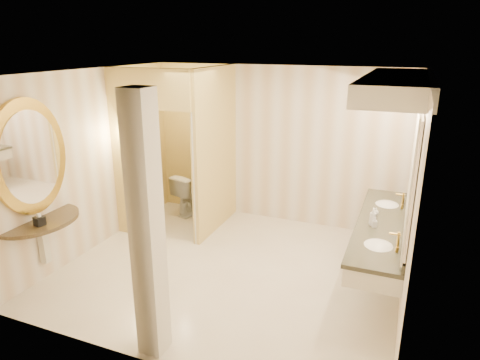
# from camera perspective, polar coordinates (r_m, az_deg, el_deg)

# --- Properties ---
(floor) EXTENTS (4.50, 4.50, 0.00)m
(floor) POSITION_cam_1_polar(r_m,az_deg,el_deg) (6.18, -1.27, -11.75)
(floor) COLOR silver
(floor) RESTS_ON ground
(ceiling) EXTENTS (4.50, 4.50, 0.00)m
(ceiling) POSITION_cam_1_polar(r_m,az_deg,el_deg) (5.37, -1.47, 14.09)
(ceiling) COLOR silver
(ceiling) RESTS_ON wall_back
(wall_back) EXTENTS (4.50, 0.02, 2.70)m
(wall_back) POSITION_cam_1_polar(r_m,az_deg,el_deg) (7.44, 4.78, 4.62)
(wall_back) COLOR silver
(wall_back) RESTS_ON floor
(wall_front) EXTENTS (4.50, 0.02, 2.70)m
(wall_front) POSITION_cam_1_polar(r_m,az_deg,el_deg) (4.01, -12.89, -7.89)
(wall_front) COLOR silver
(wall_front) RESTS_ON floor
(wall_left) EXTENTS (0.02, 4.00, 2.70)m
(wall_left) POSITION_cam_1_polar(r_m,az_deg,el_deg) (6.81, -19.03, 2.42)
(wall_left) COLOR silver
(wall_left) RESTS_ON floor
(wall_right) EXTENTS (0.02, 4.00, 2.70)m
(wall_right) POSITION_cam_1_polar(r_m,az_deg,el_deg) (5.21, 22.02, -2.61)
(wall_right) COLOR silver
(wall_right) RESTS_ON floor
(toilet_closet) EXTENTS (1.50, 1.55, 2.70)m
(toilet_closet) POSITION_cam_1_polar(r_m,az_deg,el_deg) (6.93, -6.63, 3.87)
(toilet_closet) COLOR #F4D87F
(toilet_closet) RESTS_ON floor
(wall_sconce) EXTENTS (0.14, 0.14, 0.42)m
(wall_sconce) POSITION_cam_1_polar(r_m,az_deg,el_deg) (6.85, -14.95, 6.17)
(wall_sconce) COLOR gold
(wall_sconce) RESTS_ON toilet_closet
(vanity) EXTENTS (0.75, 2.74, 2.09)m
(vanity) POSITION_cam_1_polar(r_m,az_deg,el_deg) (5.51, 19.63, 1.82)
(vanity) COLOR beige
(vanity) RESTS_ON floor
(console_shelf) EXTENTS (1.13, 1.13, 2.02)m
(console_shelf) POSITION_cam_1_polar(r_m,az_deg,el_deg) (6.00, -25.87, -0.46)
(console_shelf) COLOR black
(console_shelf) RESTS_ON floor
(pillar) EXTENTS (0.25, 0.25, 2.70)m
(pillar) POSITION_cam_1_polar(r_m,az_deg,el_deg) (4.20, -12.32, -6.59)
(pillar) COLOR beige
(pillar) RESTS_ON floor
(tissue_box) EXTENTS (0.13, 0.13, 0.11)m
(tissue_box) POSITION_cam_1_polar(r_m,az_deg,el_deg) (5.91, -25.16, -4.96)
(tissue_box) COLOR black
(tissue_box) RESTS_ON console_shelf
(toilet) EXTENTS (0.62, 0.84, 0.76)m
(toilet) POSITION_cam_1_polar(r_m,az_deg,el_deg) (7.97, -6.39, -1.79)
(toilet) COLOR white
(toilet) RESTS_ON floor
(soap_bottle_a) EXTENTS (0.07, 0.07, 0.13)m
(soap_bottle_a) POSITION_cam_1_polar(r_m,az_deg,el_deg) (5.56, 17.50, -5.38)
(soap_bottle_a) COLOR beige
(soap_bottle_a) RESTS_ON vanity
(soap_bottle_b) EXTENTS (0.09, 0.09, 0.11)m
(soap_bottle_b) POSITION_cam_1_polar(r_m,az_deg,el_deg) (5.93, 17.65, -4.05)
(soap_bottle_b) COLOR silver
(soap_bottle_b) RESTS_ON vanity
(soap_bottle_c) EXTENTS (0.10, 0.10, 0.23)m
(soap_bottle_c) POSITION_cam_1_polar(r_m,az_deg,el_deg) (5.58, 17.31, -4.70)
(soap_bottle_c) COLOR #C6B28C
(soap_bottle_c) RESTS_ON vanity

